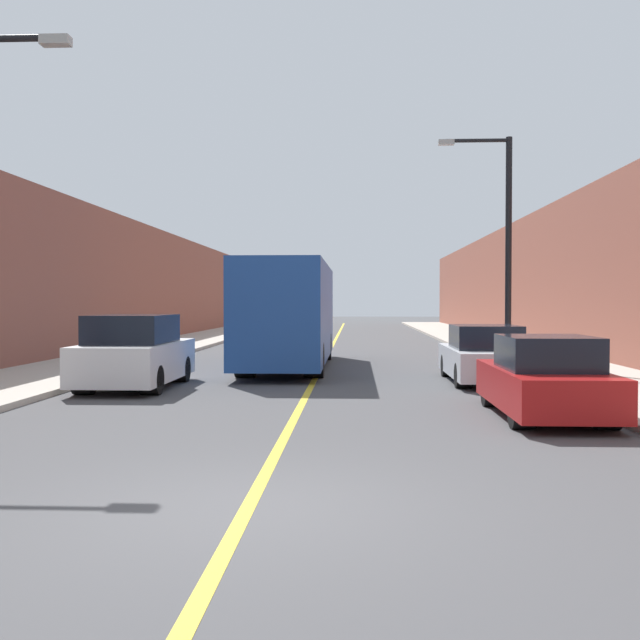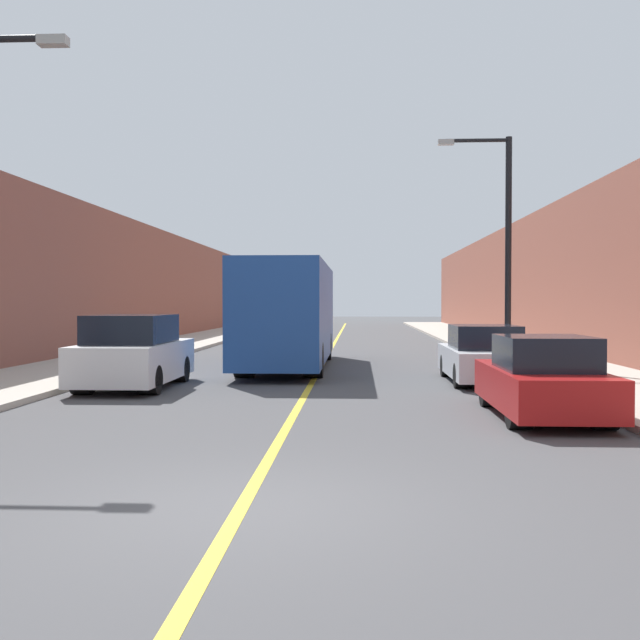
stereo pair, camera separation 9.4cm
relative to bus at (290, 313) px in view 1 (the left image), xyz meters
name	(u,v)px [view 1 (the left image)]	position (x,y,z in m)	size (l,w,h in m)	color
ground_plane	(247,509)	(1.00, -16.36, -1.76)	(200.00, 200.00, 0.00)	#474749
sidewalk_left	(186,342)	(-6.49, 13.64, -1.69)	(3.70, 72.00, 0.14)	#B2AA9E
sidewalk_right	(484,343)	(8.50, 13.64, -1.69)	(3.70, 72.00, 0.14)	#B2AA9E
building_row_left	(111,284)	(-10.35, 13.64, 1.24)	(4.00, 72.00, 6.01)	brown
building_row_right	(562,281)	(12.35, 13.64, 1.38)	(4.00, 72.00, 6.28)	brown
road_center_line	(333,344)	(1.00, 13.64, -1.76)	(0.16, 72.00, 0.01)	gold
bus	(290,313)	(0.00, 0.00, 0.00)	(2.46, 10.22, 3.30)	#1E4793
parked_suv_left	(135,354)	(-3.30, -5.85, -0.93)	(1.98, 4.49, 1.80)	silver
car_right_near	(545,381)	(5.57, -10.09, -1.09)	(1.77, 4.35, 1.50)	maroon
car_right_mid	(484,356)	(5.49, -4.13, -1.08)	(1.86, 4.65, 1.51)	silver
street_lamp_right	(502,235)	(6.75, 0.04, 2.46)	(2.32, 0.24, 7.18)	black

